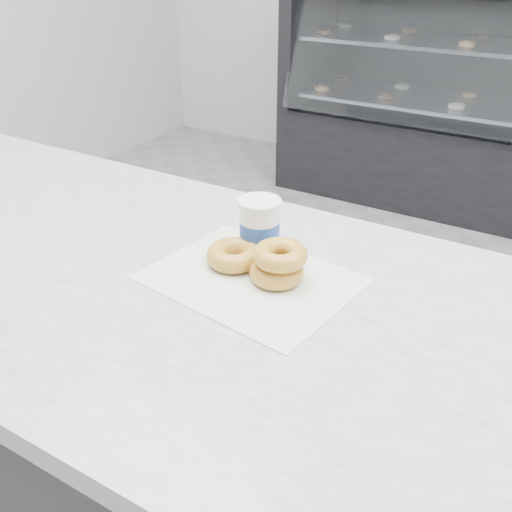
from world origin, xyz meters
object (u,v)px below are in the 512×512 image
at_px(display_case, 497,125).
at_px(donut_single, 234,255).
at_px(counter, 233,479).
at_px(coffee_cup, 260,226).
at_px(donut_stack, 278,263).

height_order(display_case, donut_single, display_case).
relative_size(counter, donut_single, 30.21).
height_order(display_case, coffee_cup, display_case).
bearing_deg(counter, coffee_cup, 101.32).
height_order(donut_single, donut_stack, donut_stack).
xyz_separation_m(display_case, coffee_cup, (-0.03, -2.57, 0.46)).
relative_size(counter, display_case, 1.28).
height_order(display_case, donut_stack, display_case).
distance_m(display_case, donut_stack, 2.68).
height_order(donut_single, coffee_cup, coffee_cup).
xyz_separation_m(donut_single, coffee_cup, (0.01, 0.07, 0.03)).
relative_size(display_case, donut_single, 23.70).
distance_m(donut_single, coffee_cup, 0.07).
relative_size(donut_single, coffee_cup, 0.97).
bearing_deg(display_case, donut_stack, -88.93).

